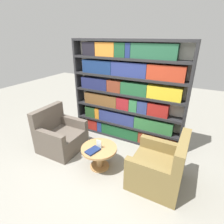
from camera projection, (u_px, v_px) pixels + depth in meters
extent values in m
plane|color=gray|center=(96.00, 172.00, 3.27)|extent=(14.00, 14.00, 0.00)
cube|color=silver|center=(128.00, 92.00, 4.00)|extent=(2.60, 0.05, 2.28)
cube|color=#262628|center=(80.00, 87.00, 4.44)|extent=(0.05, 0.30, 2.28)
cube|color=#262628|center=(187.00, 103.00, 3.35)|extent=(0.05, 0.30, 2.28)
cube|color=#262628|center=(125.00, 137.00, 4.35)|extent=(2.50, 0.30, 0.05)
cube|color=#262628|center=(125.00, 124.00, 4.20)|extent=(2.50, 0.30, 0.05)
cube|color=#262628|center=(126.00, 110.00, 4.05)|extent=(2.50, 0.30, 0.05)
cube|color=#262628|center=(126.00, 94.00, 3.90)|extent=(2.50, 0.30, 0.05)
cube|color=#262628|center=(127.00, 77.00, 3.74)|extent=(2.50, 0.30, 0.05)
cube|color=#262628|center=(127.00, 59.00, 3.59)|extent=(2.50, 0.30, 0.05)
cube|color=#262628|center=(128.00, 40.00, 3.44)|extent=(2.50, 0.30, 0.05)
cube|color=maroon|center=(94.00, 124.00, 4.64)|extent=(0.30, 0.20, 0.27)
cube|color=navy|center=(101.00, 126.00, 4.55)|extent=(0.12, 0.20, 0.27)
cube|color=#1A512B|center=(120.00, 131.00, 4.31)|extent=(0.97, 0.20, 0.27)
cube|color=maroon|center=(157.00, 140.00, 3.93)|extent=(0.84, 0.20, 0.27)
cube|color=#264D25|center=(92.00, 111.00, 4.52)|extent=(0.28, 0.20, 0.27)
cube|color=orange|center=(99.00, 113.00, 4.43)|extent=(0.12, 0.20, 0.27)
cube|color=navy|center=(117.00, 117.00, 4.20)|extent=(0.91, 0.20, 0.27)
cube|color=#32733C|center=(153.00, 125.00, 3.83)|extent=(0.84, 0.20, 0.27)
cube|color=brown|center=(102.00, 99.00, 4.23)|extent=(0.87, 0.20, 0.27)
cube|color=maroon|center=(124.00, 103.00, 3.98)|extent=(0.30, 0.20, 0.27)
cube|color=#327746|center=(134.00, 105.00, 3.88)|extent=(0.18, 0.20, 0.27)
cube|color=navy|center=(143.00, 107.00, 3.79)|extent=(0.22, 0.20, 0.27)
cube|color=maroon|center=(158.00, 109.00, 3.65)|extent=(0.43, 0.20, 0.27)
cube|color=navy|center=(96.00, 83.00, 4.15)|extent=(0.69, 0.20, 0.26)
cube|color=brown|center=(115.00, 86.00, 3.93)|extent=(0.33, 0.20, 0.26)
cube|color=#225A34|center=(134.00, 89.00, 3.73)|extent=(0.58, 0.20, 0.26)
cube|color=gold|center=(164.00, 93.00, 3.46)|extent=(0.67, 0.20, 0.26)
cube|color=navy|center=(98.00, 67.00, 3.95)|extent=(0.74, 0.20, 0.29)
cube|color=navy|center=(129.00, 69.00, 3.63)|extent=(0.77, 0.20, 0.29)
cube|color=#AE351E|center=(166.00, 73.00, 3.31)|extent=(0.71, 0.20, 0.29)
cube|color=black|center=(91.00, 49.00, 3.88)|extent=(0.33, 0.20, 0.28)
cube|color=orange|center=(106.00, 49.00, 3.71)|extent=(0.45, 0.20, 0.28)
cube|color=#194729|center=(121.00, 50.00, 3.56)|extent=(0.23, 0.20, 0.28)
cube|color=navy|center=(129.00, 50.00, 3.48)|extent=(0.11, 0.20, 0.28)
cube|color=#215237|center=(154.00, 51.00, 3.27)|extent=(0.88, 0.20, 0.28)
cube|color=brown|center=(62.00, 140.00, 3.87)|extent=(0.83, 0.85, 0.40)
cube|color=brown|center=(48.00, 118.00, 3.83)|extent=(0.14, 0.85, 0.53)
cube|color=brown|center=(50.00, 137.00, 3.42)|extent=(0.69, 0.12, 0.21)
cube|color=brown|center=(74.00, 122.00, 4.02)|extent=(0.69, 0.12, 0.21)
cube|color=olive|center=(156.00, 172.00, 2.99)|extent=(0.83, 0.86, 0.40)
cube|color=olive|center=(181.00, 156.00, 2.65)|extent=(0.15, 0.85, 0.53)
cube|color=olive|center=(159.00, 145.00, 3.19)|extent=(0.69, 0.12, 0.21)
cube|color=olive|center=(147.00, 170.00, 2.60)|extent=(0.69, 0.12, 0.21)
cylinder|color=#AD7F4C|center=(99.00, 158.00, 3.32)|extent=(0.12, 0.12, 0.40)
cylinder|color=#AD7F4C|center=(100.00, 166.00, 3.39)|extent=(0.37, 0.37, 0.03)
cylinder|color=#AD7F4C|center=(99.00, 148.00, 3.23)|extent=(0.67, 0.67, 0.04)
cube|color=black|center=(99.00, 147.00, 3.22)|extent=(0.06, 0.06, 0.01)
cube|color=silver|center=(99.00, 144.00, 3.19)|extent=(0.10, 0.01, 0.16)
cube|color=navy|center=(93.00, 151.00, 3.11)|extent=(0.22, 0.29, 0.03)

